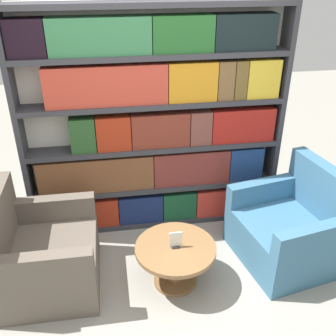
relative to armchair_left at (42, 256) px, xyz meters
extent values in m
plane|color=gray|center=(1.11, -0.50, -0.31)|extent=(14.00, 14.00, 0.00)
cube|color=silver|center=(1.11, 0.93, 0.84)|extent=(2.61, 0.05, 2.30)
cube|color=#333338|center=(-0.17, 0.81, 0.84)|extent=(0.05, 0.30, 2.30)
cube|color=#333338|center=(2.39, 0.81, 0.84)|extent=(0.05, 0.30, 2.30)
cube|color=#333338|center=(1.11, 0.81, -0.29)|extent=(2.51, 0.30, 0.05)
cube|color=#333338|center=(1.11, 0.81, 0.15)|extent=(2.51, 0.30, 0.05)
cube|color=#333338|center=(1.11, 0.81, 0.61)|extent=(2.51, 0.30, 0.05)
cube|color=#333338|center=(1.11, 0.81, 1.07)|extent=(2.51, 0.30, 0.05)
cube|color=#333338|center=(1.11, 0.81, 1.53)|extent=(2.51, 0.30, 0.05)
cube|color=#333338|center=(1.11, 0.81, 1.97)|extent=(2.51, 0.30, 0.05)
cube|color=#327838|center=(0.20, 0.78, -0.10)|extent=(0.37, 0.20, 0.33)
cube|color=#A32C18|center=(0.55, 0.78, -0.10)|extent=(0.30, 0.20, 0.33)
cube|color=navy|center=(0.94, 0.78, -0.10)|extent=(0.47, 0.20, 0.33)
cube|color=#184B2D|center=(1.37, 0.78, -0.10)|extent=(0.36, 0.20, 0.33)
cube|color=red|center=(1.86, 0.78, -0.10)|extent=(0.59, 0.20, 0.33)
cube|color=brown|center=(0.50, 0.78, 0.36)|extent=(1.17, 0.20, 0.38)
cube|color=maroon|center=(1.49, 0.78, 0.36)|extent=(0.80, 0.20, 0.38)
cube|color=navy|center=(2.08, 0.78, 0.36)|extent=(0.36, 0.20, 0.38)
cube|color=#264C24|center=(0.41, 0.78, 0.81)|extent=(0.24, 0.20, 0.35)
cube|color=#A12C15|center=(0.71, 0.78, 0.81)|extent=(0.33, 0.20, 0.35)
cube|color=maroon|center=(1.17, 0.78, 0.81)|extent=(0.57, 0.20, 0.35)
cube|color=brown|center=(1.57, 0.78, 0.81)|extent=(0.22, 0.20, 0.35)
cube|color=#A71F18|center=(2.01, 0.78, 0.81)|extent=(0.65, 0.20, 0.35)
cube|color=#BD3E2D|center=(0.67, 0.78, 1.28)|extent=(1.13, 0.20, 0.37)
cube|color=orange|center=(1.48, 0.78, 1.28)|extent=(0.47, 0.20, 0.37)
cube|color=brown|center=(1.80, 0.78, 1.28)|extent=(0.16, 0.20, 0.37)
cube|color=brown|center=(1.94, 0.78, 1.28)|extent=(0.12, 0.20, 0.37)
cube|color=gold|center=(2.17, 0.78, 1.28)|extent=(0.32, 0.20, 0.37)
cube|color=black|center=(0.03, 0.78, 1.72)|extent=(0.33, 0.20, 0.32)
cube|color=#326E43|center=(0.65, 0.78, 1.72)|extent=(0.89, 0.20, 0.32)
cube|color=#215624|center=(1.38, 0.78, 1.72)|extent=(0.55, 0.20, 0.32)
cube|color=black|center=(1.95, 0.78, 1.72)|extent=(0.58, 0.20, 0.32)
cube|color=brown|center=(0.05, 0.00, -0.10)|extent=(0.86, 0.93, 0.42)
cube|color=brown|center=(0.12, -0.40, 0.23)|extent=(0.72, 0.12, 0.23)
cube|color=brown|center=(0.12, 0.40, 0.23)|extent=(0.72, 0.12, 0.23)
cube|color=#386684|center=(2.28, 0.00, -0.10)|extent=(1.02, 1.07, 0.42)
cube|color=#386684|center=(2.63, 0.07, 0.37)|extent=(0.31, 0.93, 0.51)
cube|color=#386684|center=(2.13, 0.38, 0.23)|extent=(0.73, 0.25, 0.23)
cube|color=#386684|center=(2.29, -0.41, 0.23)|extent=(0.73, 0.25, 0.23)
cylinder|color=brown|center=(1.16, -0.17, -0.13)|extent=(0.13, 0.13, 0.37)
cylinder|color=brown|center=(1.16, -0.17, -0.30)|extent=(0.39, 0.39, 0.03)
cylinder|color=brown|center=(1.16, -0.17, 0.08)|extent=(0.72, 0.72, 0.04)
cube|color=black|center=(1.16, -0.17, 0.10)|extent=(0.07, 0.06, 0.01)
cube|color=silver|center=(1.16, -0.17, 0.17)|extent=(0.11, 0.01, 0.16)
camera|label=1|loc=(0.68, -2.80, 2.35)|focal=42.00mm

